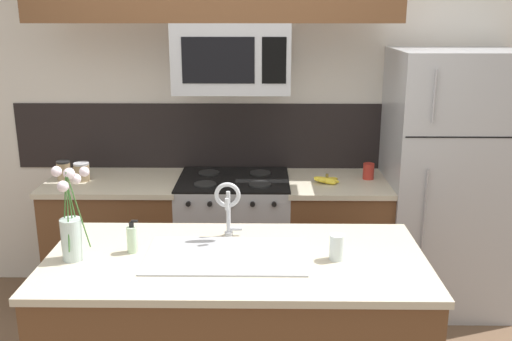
% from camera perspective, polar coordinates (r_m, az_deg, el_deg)
% --- Properties ---
extents(rear_partition, '(5.20, 0.10, 2.60)m').
position_cam_1_polar(rear_partition, '(4.20, 2.06, 5.60)').
color(rear_partition, silver).
rests_on(rear_partition, ground).
extents(splash_band, '(3.22, 0.01, 0.48)m').
position_cam_1_polar(splash_band, '(4.18, -2.07, 3.45)').
color(splash_band, black).
rests_on(splash_band, rear_partition).
extents(back_counter_left, '(0.92, 0.65, 0.91)m').
position_cam_1_polar(back_counter_left, '(4.20, -13.58, -6.85)').
color(back_counter_left, brown).
rests_on(back_counter_left, ground).
extents(back_counter_right, '(0.71, 0.65, 0.91)m').
position_cam_1_polar(back_counter_right, '(4.11, 7.94, -7.09)').
color(back_counter_right, brown).
rests_on(back_counter_right, ground).
extents(stove_range, '(0.76, 0.64, 0.93)m').
position_cam_1_polar(stove_range, '(4.08, -2.19, -7.03)').
color(stove_range, '#A8AAAF').
rests_on(stove_range, ground).
extents(microwave, '(0.74, 0.40, 0.44)m').
position_cam_1_polar(microwave, '(3.75, -2.41, 11.20)').
color(microwave, '#A8AAAF').
extents(refrigerator, '(0.84, 0.74, 1.80)m').
position_cam_1_polar(refrigerator, '(4.14, 18.59, -1.09)').
color(refrigerator, '#A8AAAF').
rests_on(refrigerator, ground).
extents(storage_jar_tall, '(0.09, 0.09, 0.13)m').
position_cam_1_polar(storage_jar_tall, '(4.14, -18.67, 0.01)').
color(storage_jar_tall, '#997F5B').
rests_on(storage_jar_tall, back_counter_left).
extents(storage_jar_medium, '(0.11, 0.11, 0.13)m').
position_cam_1_polar(storage_jar_medium, '(4.08, -17.03, -0.12)').
color(storage_jar_medium, '#997F5B').
rests_on(storage_jar_medium, back_counter_left).
extents(banana_bunch, '(0.19, 0.15, 0.08)m').
position_cam_1_polar(banana_bunch, '(3.88, 7.10, -0.96)').
color(banana_bunch, yellow).
rests_on(banana_bunch, back_counter_right).
extents(coffee_tin, '(0.08, 0.08, 0.11)m').
position_cam_1_polar(coffee_tin, '(4.02, 11.18, -0.07)').
color(coffee_tin, '#B22D23').
rests_on(coffee_tin, back_counter_right).
extents(island_counter, '(1.81, 0.86, 0.91)m').
position_cam_1_polar(island_counter, '(2.97, -1.95, -16.57)').
color(island_counter, brown).
rests_on(island_counter, ground).
extents(kitchen_sink, '(0.76, 0.44, 0.16)m').
position_cam_1_polar(kitchen_sink, '(2.78, -3.04, -9.83)').
color(kitchen_sink, '#ADAFB5').
rests_on(kitchen_sink, island_counter).
extents(sink_faucet, '(0.14, 0.14, 0.31)m').
position_cam_1_polar(sink_faucet, '(2.88, -2.83, -3.17)').
color(sink_faucet, '#B7BABF').
rests_on(sink_faucet, island_counter).
extents(dish_soap_bottle, '(0.06, 0.05, 0.16)m').
position_cam_1_polar(dish_soap_bottle, '(2.83, -12.27, -6.70)').
color(dish_soap_bottle, beige).
rests_on(dish_soap_bottle, island_counter).
extents(drinking_glass, '(0.07, 0.07, 0.12)m').
position_cam_1_polar(drinking_glass, '(2.72, 8.06, -7.61)').
color(drinking_glass, silver).
rests_on(drinking_glass, island_counter).
extents(flower_vase, '(0.19, 0.17, 0.45)m').
position_cam_1_polar(flower_vase, '(2.80, -17.95, -5.59)').
color(flower_vase, silver).
rests_on(flower_vase, island_counter).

